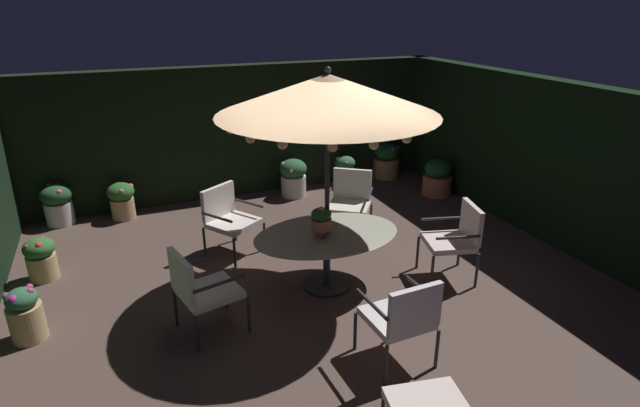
{
  "coord_description": "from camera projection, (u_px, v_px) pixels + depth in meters",
  "views": [
    {
      "loc": [
        -2.05,
        -5.03,
        3.26
      ],
      "look_at": [
        0.12,
        0.14,
        1.01
      ],
      "focal_mm": 28.28,
      "sensor_mm": 36.0,
      "label": 1
    }
  ],
  "objects": [
    {
      "name": "potted_plant_back_center",
      "position": [
        122.0,
        199.0,
        8.05
      ],
      "size": [
        0.42,
        0.42,
        0.6
      ],
      "color": "tan",
      "rests_on": "ground_plane"
    },
    {
      "name": "centerpiece_planter",
      "position": [
        321.0,
        220.0,
        5.8
      ],
      "size": [
        0.24,
        0.24,
        0.38
      ],
      "color": "#AC5F46",
      "rests_on": "patio_dining_table"
    },
    {
      "name": "patio_chair_north",
      "position": [
        457.0,
        236.0,
        6.22
      ],
      "size": [
        0.73,
        0.73,
        0.98
      ],
      "color": "#2D292F",
      "rests_on": "ground_plane"
    },
    {
      "name": "potted_plant_back_right",
      "position": [
        25.0,
        314.0,
        5.14
      ],
      "size": [
        0.34,
        0.34,
        0.59
      ],
      "color": "tan",
      "rests_on": "ground_plane"
    },
    {
      "name": "potted_plant_left_far",
      "position": [
        386.0,
        160.0,
        9.97
      ],
      "size": [
        0.51,
        0.51,
        0.69
      ],
      "color": "#A06C48",
      "rests_on": "ground_plane"
    },
    {
      "name": "patio_chair_south",
      "position": [
        403.0,
        316.0,
        4.67
      ],
      "size": [
        0.63,
        0.63,
        0.95
      ],
      "color": "#2D3034",
      "rests_on": "ground_plane"
    },
    {
      "name": "patio_chair_east",
      "position": [
        228.0,
        215.0,
        6.88
      ],
      "size": [
        0.85,
        0.83,
        0.94
      ],
      "color": "#2E2F2F",
      "rests_on": "ground_plane"
    },
    {
      "name": "potted_plant_front_corner",
      "position": [
        58.0,
        203.0,
        7.84
      ],
      "size": [
        0.47,
        0.47,
        0.66
      ],
      "color": "silver",
      "rests_on": "ground_plane"
    },
    {
      "name": "patio_umbrella",
      "position": [
        328.0,
        95.0,
        5.37
      ],
      "size": [
        2.44,
        2.44,
        2.64
      ],
      "color": "#2A2A34",
      "rests_on": "ground_plane"
    },
    {
      "name": "ottoman_footrest",
      "position": [
        427.0,
        407.0,
        3.88
      ],
      "size": [
        0.67,
        0.56,
        0.41
      ],
      "color": "#2C2D35",
      "rests_on": "ground_plane"
    },
    {
      "name": "potted_plant_right_far",
      "position": [
        41.0,
        257.0,
        6.29
      ],
      "size": [
        0.37,
        0.37,
        0.56
      ],
      "color": "tan",
      "rests_on": "ground_plane"
    },
    {
      "name": "patio_dining_table",
      "position": [
        327.0,
        243.0,
        6.02
      ],
      "size": [
        1.78,
        1.22,
        0.71
      ],
      "color": "#2B2933",
      "rests_on": "ground_plane"
    },
    {
      "name": "hedge_backdrop_right",
      "position": [
        555.0,
        162.0,
        7.16
      ],
      "size": [
        0.3,
        7.47,
        2.28
      ],
      "primitive_type": "cube",
      "color": "black",
      "rests_on": "ground_plane"
    },
    {
      "name": "hedge_backdrop_rear",
      "position": [
        238.0,
        131.0,
        8.9
      ],
      "size": [
        7.69,
        0.3,
        2.28
      ],
      "primitive_type": "cube",
      "color": "black",
      "rests_on": "ground_plane"
    },
    {
      "name": "patio_chair_northeast",
      "position": [
        350.0,
        198.0,
        7.5
      ],
      "size": [
        0.83,
        0.82,
        0.95
      ],
      "color": "#322D35",
      "rests_on": "ground_plane"
    },
    {
      "name": "patio_chair_southeast",
      "position": [
        200.0,
        287.0,
        5.15
      ],
      "size": [
        0.73,
        0.71,
        0.96
      ],
      "color": "#2C2931",
      "rests_on": "ground_plane"
    },
    {
      "name": "potted_plant_left_near",
      "position": [
        437.0,
        177.0,
        9.07
      ],
      "size": [
        0.52,
        0.52,
        0.66
      ],
      "color": "#B06447",
      "rests_on": "ground_plane"
    },
    {
      "name": "potted_plant_back_left",
      "position": [
        293.0,
        177.0,
        8.99
      ],
      "size": [
        0.48,
        0.48,
        0.68
      ],
      "color": "beige",
      "rests_on": "ground_plane"
    },
    {
      "name": "potted_plant_right_near",
      "position": [
        345.0,
        169.0,
        9.58
      ],
      "size": [
        0.39,
        0.39,
        0.56
      ],
      "color": "#7B714F",
      "rests_on": "ground_plane"
    },
    {
      "name": "ground_plane",
      "position": [
        315.0,
        285.0,
        6.26
      ],
      "size": [
        7.69,
        7.47,
        0.02
      ],
      "primitive_type": "cube",
      "color": "#4F3C34"
    }
  ]
}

